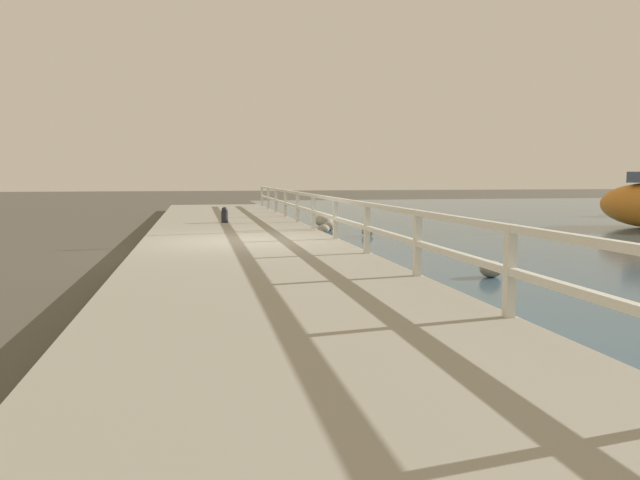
{
  "coord_description": "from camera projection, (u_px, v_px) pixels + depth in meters",
  "views": [
    {
      "loc": [
        -0.98,
        -13.85,
        1.72
      ],
      "look_at": [
        1.0,
        -3.85,
        0.67
      ],
      "focal_mm": 35.0,
      "sensor_mm": 36.0,
      "label": 1
    }
  ],
  "objects": [
    {
      "name": "boulder_far_strip",
      "position": [
        324.0,
        229.0,
        18.75
      ],
      "size": [
        0.36,
        0.33,
        0.27
      ],
      "color": "gray",
      "rests_on": "ground"
    },
    {
      "name": "boulder_downstream",
      "position": [
        491.0,
        269.0,
        10.59
      ],
      "size": [
        0.4,
        0.36,
        0.3
      ],
      "color": "slate",
      "rests_on": "ground"
    },
    {
      "name": "boulder_upstream",
      "position": [
        329.0,
        226.0,
        19.68
      ],
      "size": [
        0.39,
        0.35,
        0.29
      ],
      "color": "gray",
      "rests_on": "ground"
    },
    {
      "name": "railing",
      "position": [
        335.0,
        211.0,
        14.19
      ],
      "size": [
        0.1,
        32.5,
        0.95
      ],
      "color": "silver",
      "rests_on": "dock_walkway"
    },
    {
      "name": "dock_walkway",
      "position": [
        242.0,
        247.0,
        13.86
      ],
      "size": [
        4.44,
        36.0,
        0.29
      ],
      "color": "gray",
      "rests_on": "ground"
    },
    {
      "name": "ground_plane",
      "position": [
        242.0,
        253.0,
        13.88
      ],
      "size": [
        120.0,
        120.0,
        0.0
      ],
      "primitive_type": "plane",
      "color": "#4C473D"
    },
    {
      "name": "mooring_bollard",
      "position": [
        225.0,
        215.0,
        19.19
      ],
      "size": [
        0.21,
        0.21,
        0.48
      ],
      "color": "black",
      "rests_on": "dock_walkway"
    },
    {
      "name": "boulder_water_edge",
      "position": [
        324.0,
        221.0,
        21.05
      ],
      "size": [
        0.58,
        0.52,
        0.44
      ],
      "color": "gray",
      "rests_on": "ground"
    },
    {
      "name": "boulder_mid_strip",
      "position": [
        368.0,
        231.0,
        17.87
      ],
      "size": [
        0.37,
        0.34,
        0.28
      ],
      "color": "gray",
      "rests_on": "ground"
    }
  ]
}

